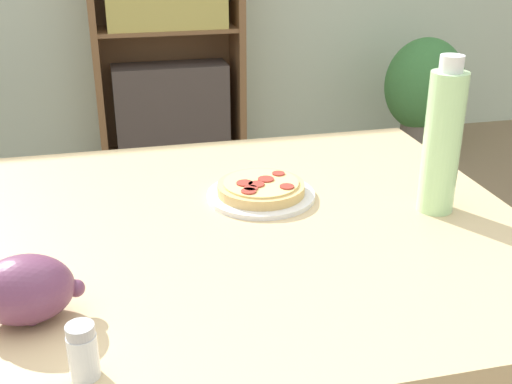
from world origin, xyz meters
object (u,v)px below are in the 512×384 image
(salt_shaker, at_px, (83,352))
(potted_plant_floor, at_px, (424,90))
(drink_bottle, at_px, (442,140))
(grape_bunch, at_px, (26,290))
(pizza_on_plate, at_px, (261,191))
(bookshelf, at_px, (168,41))

(salt_shaker, relative_size, potted_plant_floor, 0.11)
(drink_bottle, distance_m, salt_shaker, 0.75)
(grape_bunch, xyz_separation_m, drink_bottle, (0.73, 0.20, 0.09))
(grape_bunch, bearing_deg, pizza_on_plate, 38.49)
(salt_shaker, relative_size, bookshelf, 0.05)
(pizza_on_plate, bearing_deg, bookshelf, 88.65)
(grape_bunch, relative_size, drink_bottle, 0.50)
(grape_bunch, xyz_separation_m, salt_shaker, (0.08, -0.14, -0.01))
(pizza_on_plate, height_order, salt_shaker, salt_shaker)
(pizza_on_plate, distance_m, drink_bottle, 0.36)
(grape_bunch, relative_size, salt_shaker, 2.01)
(pizza_on_plate, relative_size, bookshelf, 0.15)
(grape_bunch, distance_m, salt_shaker, 0.16)
(pizza_on_plate, distance_m, grape_bunch, 0.53)
(grape_bunch, bearing_deg, salt_shaker, -61.88)
(salt_shaker, bearing_deg, grape_bunch, 118.12)
(grape_bunch, distance_m, drink_bottle, 0.76)
(grape_bunch, xyz_separation_m, potted_plant_floor, (1.85, 2.37, -0.43))
(grape_bunch, height_order, salt_shaker, grape_bunch)
(pizza_on_plate, bearing_deg, potted_plant_floor, 54.90)
(bookshelf, relative_size, potted_plant_floor, 2.15)
(drink_bottle, distance_m, bookshelf, 2.47)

